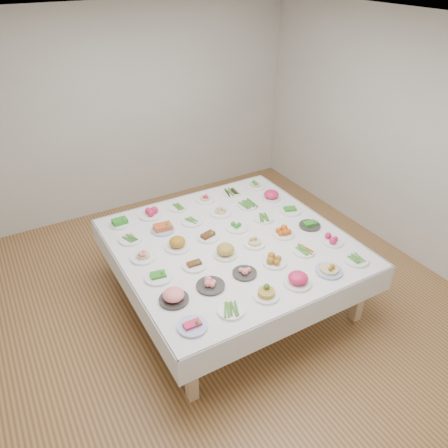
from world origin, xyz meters
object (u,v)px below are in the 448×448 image
display_table (231,246)px  dish_0 (192,324)px  dish_35 (255,183)px  dish_18 (143,253)px

display_table → dish_0: (-0.89, -0.89, 0.10)m
display_table → dish_35: (0.88, 0.88, 0.13)m
display_table → dish_18: dish_18 is taller
dish_0 → dish_35: size_ratio=1.03×
dish_18 → dish_35: dish_18 is taller
dish_18 → dish_35: size_ratio=1.05×
dish_0 → dish_18: bearing=90.3°
dish_35 → dish_0: bearing=-135.0°
display_table → dish_18: bearing=168.7°
dish_0 → dish_18: 1.06m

